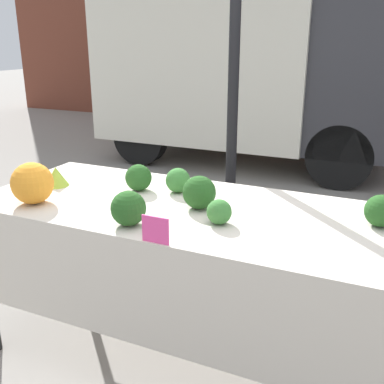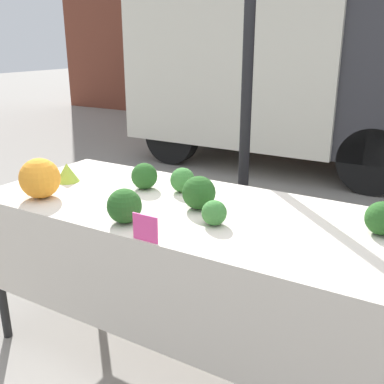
{
  "view_description": "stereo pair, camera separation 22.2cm",
  "coord_description": "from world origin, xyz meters",
  "views": [
    {
      "loc": [
        0.86,
        -1.92,
        1.71
      ],
      "look_at": [
        0.0,
        0.0,
        0.99
      ],
      "focal_mm": 42.0,
      "sensor_mm": 36.0,
      "label": 1
    },
    {
      "loc": [
        1.06,
        -1.82,
        1.71
      ],
      "look_at": [
        0.0,
        0.0,
        0.99
      ],
      "focal_mm": 42.0,
      "sensor_mm": 36.0,
      "label": 2
    }
  ],
  "objects": [
    {
      "name": "broccoli_head_3",
      "position": [
        0.2,
        -0.14,
        0.97
      ],
      "size": [
        0.12,
        0.12,
        0.12
      ],
      "color": "#387533",
      "rests_on": "market_table"
    },
    {
      "name": "ground_plane",
      "position": [
        0.0,
        0.0,
        0.0
      ],
      "size": [
        40.0,
        40.0,
        0.0
      ],
      "primitive_type": "plane",
      "color": "gray"
    },
    {
      "name": "orange_cauliflower",
      "position": [
        -0.76,
        -0.28,
        1.02
      ],
      "size": [
        0.21,
        0.21,
        0.21
      ],
      "color": "orange",
      "rests_on": "market_table"
    },
    {
      "name": "parked_truck",
      "position": [
        -1.16,
        4.24,
        1.48
      ],
      "size": [
        4.05,
        1.82,
        2.81
      ],
      "color": "silver",
      "rests_on": "ground_plane"
    },
    {
      "name": "broccoli_head_2",
      "position": [
        0.87,
        0.13,
        0.98
      ],
      "size": [
        0.15,
        0.15,
        0.15
      ],
      "color": "#23511E",
      "rests_on": "market_table"
    },
    {
      "name": "romanesco_head",
      "position": [
        -0.85,
        0.0,
        0.97
      ],
      "size": [
        0.14,
        0.14,
        0.11
      ],
      "color": "#93B238",
      "rests_on": "market_table"
    },
    {
      "name": "broccoli_head_0",
      "position": [
        -0.17,
        -0.33,
        0.99
      ],
      "size": [
        0.16,
        0.16,
        0.16
      ],
      "color": "#23511E",
      "rests_on": "market_table"
    },
    {
      "name": "market_table",
      "position": [
        0.0,
        -0.07,
        0.81
      ],
      "size": [
        2.25,
        0.91,
        0.91
      ],
      "color": "beige",
      "rests_on": "ground_plane"
    },
    {
      "name": "broccoli_head_1",
      "position": [
        0.04,
        -0.0,
        0.99
      ],
      "size": [
        0.17,
        0.17,
        0.17
      ],
      "color": "#23511E",
      "rests_on": "market_table"
    },
    {
      "name": "broccoli_head_4",
      "position": [
        -0.38,
        0.12,
        0.99
      ],
      "size": [
        0.15,
        0.15,
        0.15
      ],
      "color": "#23511E",
      "rests_on": "market_table"
    },
    {
      "name": "tent_pole",
      "position": [
        -0.09,
        0.84,
        1.19
      ],
      "size": [
        0.07,
        0.07,
        2.39
      ],
      "color": "black",
      "rests_on": "ground_plane"
    },
    {
      "name": "price_sign",
      "position": [
        0.03,
        -0.44,
        0.97
      ],
      "size": [
        0.12,
        0.01,
        0.12
      ],
      "color": "#EF4793",
      "rests_on": "market_table"
    },
    {
      "name": "broccoli_head_5",
      "position": [
        -0.17,
        0.18,
        0.98
      ],
      "size": [
        0.14,
        0.14,
        0.14
      ],
      "color": "#387533",
      "rests_on": "market_table"
    }
  ]
}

